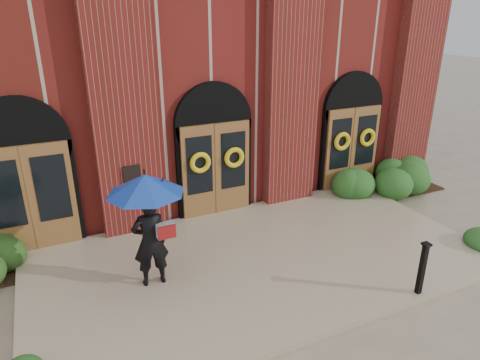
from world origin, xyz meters
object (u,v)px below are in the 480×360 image
hedge_wall_right (383,178)px  man_with_umbrella (148,209)px  hedge_wall_left (4,257)px  metal_post (422,267)px

hedge_wall_right → man_with_umbrella: bearing=-165.8°
man_with_umbrella → hedge_wall_left: man_with_umbrella is taller
man_with_umbrella → hedge_wall_right: man_with_umbrella is taller
man_with_umbrella → hedge_wall_right: size_ratio=0.69×
hedge_wall_left → hedge_wall_right: size_ratio=0.81×
man_with_umbrella → hedge_wall_right: 8.24m
man_with_umbrella → hedge_wall_left: size_ratio=0.86×
metal_post → hedge_wall_right: metal_post is taller
man_with_umbrella → hedge_wall_left: (-2.78, 1.99, -1.45)m
man_with_umbrella → metal_post: size_ratio=2.13×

